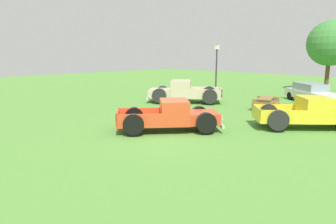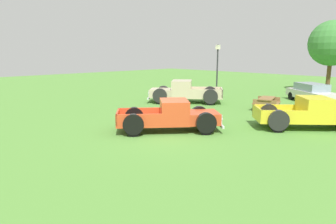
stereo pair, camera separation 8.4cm
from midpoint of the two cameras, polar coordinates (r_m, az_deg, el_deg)
ground_plane at (r=13.53m, az=-0.28°, el=-3.97°), size 80.00×80.00×0.00m
pickup_truck_foreground at (r=13.67m, az=1.61°, el=-0.82°), size 4.30×4.74×1.45m
pickup_truck_behind_left at (r=15.78m, az=26.62°, el=-0.30°), size 4.80×4.64×1.51m
pickup_truck_behind_right at (r=21.62m, az=2.60°, el=3.87°), size 5.27×4.78×1.62m
sedan_distant_a at (r=23.97m, az=26.02°, el=3.37°), size 4.39×3.86×1.40m
lamp_post_near at (r=25.10m, az=9.54°, el=8.13°), size 0.36×0.36×4.28m
picnic_table at (r=19.84m, az=18.56°, el=1.80°), size 1.97×2.17×0.78m
oak_tree_east at (r=30.70m, az=29.07°, el=11.47°), size 4.02×4.02×6.42m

